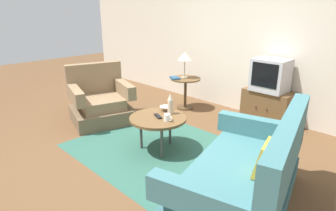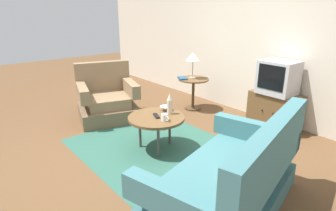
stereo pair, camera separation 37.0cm
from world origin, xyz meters
name	(u,v)px [view 2 (the right image)]	position (x,y,z in m)	size (l,w,h in m)	color
ground_plane	(151,150)	(0.00, 0.00, 0.00)	(16.00, 16.00, 0.00)	brown
back_wall	(259,37)	(0.00, 2.27, 1.35)	(9.00, 0.12, 2.70)	beige
area_rug	(157,148)	(0.01, 0.08, 0.00)	(2.20, 1.85, 0.00)	#2D5B4C
armchair	(107,100)	(-1.44, 0.13, 0.31)	(1.09, 1.15, 0.93)	brown
couch	(230,183)	(1.44, -0.16, 0.31)	(1.31, 1.84, 0.97)	#325C60
coffee_table	(156,119)	(0.01, 0.08, 0.43)	(0.75, 0.75, 0.47)	brown
side_table	(193,87)	(-0.83, 1.59, 0.43)	(0.56, 0.56, 0.59)	brown
tv_stand	(275,111)	(0.62, 1.97, 0.28)	(0.76, 0.43, 0.57)	brown
television	(278,77)	(0.62, 1.95, 0.82)	(0.52, 0.44, 0.51)	#B7B7BC
table_lamp	(193,57)	(-0.86, 1.59, 0.98)	(0.26, 0.26, 0.47)	#9E937A
vase	(170,104)	(0.04, 0.28, 0.60)	(0.07, 0.07, 0.29)	beige
mug	(165,117)	(0.19, 0.08, 0.51)	(0.13, 0.08, 0.09)	white
bowl	(166,108)	(-0.09, 0.33, 0.50)	(0.17, 0.17, 0.06)	silver
tv_remote_dark	(156,116)	(0.01, 0.09, 0.48)	(0.18, 0.11, 0.02)	black
book	(183,78)	(-0.94, 1.42, 0.60)	(0.25, 0.22, 0.03)	navy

